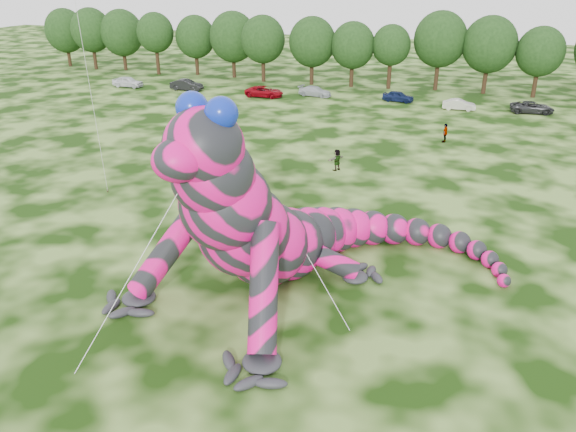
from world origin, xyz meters
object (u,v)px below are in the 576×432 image
(car_4, at_px, (398,96))
(spectator_4, at_px, (180,108))
(tree_4, at_px, (196,45))
(tree_12, at_px, (539,62))
(tree_8, at_px, (352,54))
(car_2, at_px, (264,92))
(inflatable_gecko, at_px, (284,182))
(spectator_3, at_px, (445,133))
(tree_7, at_px, (312,51))
(tree_3, at_px, (156,44))
(tree_6, at_px, (263,49))
(tree_1, at_px, (92,39))
(car_5, at_px, (459,105))
(spectator_0, at_px, (221,152))
(spectator_5, at_px, (337,160))
(tree_5, at_px, (233,45))
(tree_2, at_px, (123,40))
(tree_0, at_px, (66,37))
(tree_11, at_px, (488,55))
(tree_10, at_px, (439,51))
(car_0, at_px, (128,82))
(car_3, at_px, (315,91))
(car_6, at_px, (532,107))
(car_1, at_px, (187,85))
(tree_9, at_px, (390,57))

(car_4, xyz_separation_m, spectator_4, (-22.59, -15.42, 0.19))
(tree_4, relative_size, tree_12, 1.01)
(tree_8, relative_size, car_2, 1.78)
(inflatable_gecko, bearing_deg, spectator_3, 97.18)
(tree_7, relative_size, spectator_3, 5.17)
(tree_12, bearing_deg, car_2, -161.23)
(tree_3, relative_size, tree_6, 0.99)
(spectator_3, bearing_deg, tree_1, -102.09)
(car_5, xyz_separation_m, spectator_0, (-18.36, -27.08, 0.20))
(spectator_5, bearing_deg, tree_5, -115.36)
(tree_2, distance_m, spectator_5, 59.68)
(tree_1, distance_m, car_5, 60.79)
(tree_2, bearing_deg, tree_0, 177.66)
(tree_0, relative_size, tree_5, 0.97)
(inflatable_gecko, xyz_separation_m, car_5, (6.56, 43.97, -4.78))
(tree_1, distance_m, tree_11, 62.14)
(tree_10, relative_size, car_0, 2.38)
(spectator_4, bearing_deg, tree_3, 76.67)
(car_3, distance_m, car_6, 26.66)
(tree_4, bearing_deg, car_2, -37.19)
(inflatable_gecko, relative_size, tree_2, 2.25)
(tree_7, relative_size, car_3, 2.13)
(tree_0, bearing_deg, car_1, -22.76)
(tree_5, bearing_deg, tree_2, 179.06)
(spectator_3, bearing_deg, tree_0, -100.98)
(tree_7, height_order, tree_12, tree_7)
(tree_2, xyz_separation_m, tree_6, (25.46, -2.08, -0.08))
(tree_11, xyz_separation_m, car_0, (-48.01, -11.91, -4.28))
(tree_7, bearing_deg, tree_9, 2.78)
(tree_3, distance_m, tree_6, 18.16)
(tree_10, bearing_deg, tree_3, -177.99)
(tree_10, bearing_deg, tree_5, -179.73)
(tree_6, bearing_deg, tree_9, 2.03)
(tree_2, relative_size, spectator_3, 5.26)
(tree_1, relative_size, car_5, 2.55)
(tree_11, bearing_deg, tree_4, 179.32)
(car_6, distance_m, spectator_0, 38.72)
(tree_10, height_order, spectator_5, tree_10)
(tree_2, height_order, tree_10, tree_10)
(tree_2, bearing_deg, tree_12, -0.93)
(tree_9, height_order, tree_12, tree_12)
(tree_4, relative_size, tree_7, 0.96)
(tree_7, bearing_deg, tree_12, 1.78)
(car_3, height_order, car_6, car_6)
(tree_2, distance_m, tree_12, 63.04)
(tree_6, relative_size, car_5, 2.46)
(tree_4, height_order, tree_7, tree_7)
(tree_4, xyz_separation_m, car_5, (40.91, -11.67, -3.89))
(tree_0, bearing_deg, tree_8, -2.56)
(car_4, height_order, spectator_0, spectator_0)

